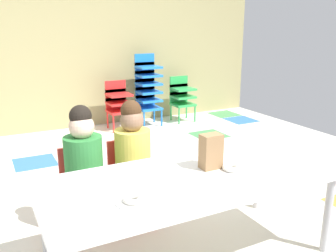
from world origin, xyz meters
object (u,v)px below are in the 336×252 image
at_px(kid_chair_blue_stack, 148,86).
at_px(kid_chair_green_stack, 182,95).
at_px(kid_chair_red_stack, 118,101).
at_px(donut_powdered_loose, 232,167).
at_px(paper_bag_brown, 211,151).
at_px(paper_plate_near_edge, 133,202).
at_px(seated_child_middle_seat, 132,150).
at_px(craft_table, 192,182).
at_px(paper_plate_center_table, 138,180).
at_px(donut_powdered_on_plate, 133,199).
at_px(seated_child_near_camera, 83,158).

xyz_separation_m(kid_chair_blue_stack, kid_chair_green_stack, (0.57, -0.00, -0.18)).
relative_size(kid_chair_red_stack, donut_powdered_loose, 5.57).
relative_size(paper_bag_brown, paper_plate_near_edge, 1.22).
height_order(seated_child_middle_seat, paper_bag_brown, seated_child_middle_seat).
bearing_deg(craft_table, seated_child_middle_seat, 102.25).
xyz_separation_m(kid_chair_red_stack, paper_plate_near_edge, (-1.09, -3.26, 0.17)).
bearing_deg(kid_chair_red_stack, kid_chair_green_stack, 0.00).
xyz_separation_m(seated_child_middle_seat, donut_powdered_loose, (0.40, -0.66, 0.03)).
distance_m(paper_plate_near_edge, paper_plate_center_table, 0.28).
relative_size(kid_chair_green_stack, paper_bag_brown, 3.09).
bearing_deg(paper_plate_center_table, paper_plate_near_edge, -117.52).
height_order(paper_plate_near_edge, donut_powdered_on_plate, donut_powdered_on_plate).
relative_size(paper_bag_brown, paper_plate_center_table, 1.22).
bearing_deg(seated_child_middle_seat, seated_child_near_camera, 180.00).
xyz_separation_m(kid_chair_blue_stack, paper_plate_center_table, (-1.42, -3.01, -0.01)).
distance_m(seated_child_middle_seat, paper_plate_near_edge, 0.84).
height_order(kid_chair_green_stack, paper_plate_near_edge, kid_chair_green_stack).
bearing_deg(paper_bag_brown, donut_powdered_on_plate, -160.45).
relative_size(seated_child_middle_seat, paper_plate_center_table, 5.10).
distance_m(seated_child_middle_seat, kid_chair_red_stack, 2.60).
bearing_deg(donut_powdered_on_plate, paper_plate_near_edge, 0.00).
height_order(craft_table, donut_powdered_loose, donut_powdered_loose).
distance_m(kid_chair_red_stack, kid_chair_blue_stack, 0.49).
relative_size(seated_child_near_camera, paper_plate_center_table, 5.10).
distance_m(kid_chair_red_stack, donut_powdered_loose, 3.16).
xyz_separation_m(kid_chair_green_stack, paper_plate_near_edge, (-2.12, -3.26, 0.17)).
height_order(seated_child_middle_seat, kid_chair_red_stack, seated_child_middle_seat).
distance_m(paper_plate_center_table, donut_powdered_on_plate, 0.28).
height_order(craft_table, kid_chair_green_stack, kid_chair_green_stack).
relative_size(craft_table, paper_bag_brown, 8.16).
distance_m(kid_chair_green_stack, paper_plate_center_table, 3.61).
distance_m(seated_child_middle_seat, paper_bag_brown, 0.65).
bearing_deg(paper_plate_near_edge, kid_chair_green_stack, 56.98).
distance_m(seated_child_near_camera, paper_plate_near_edge, 0.79).
distance_m(seated_child_middle_seat, paper_plate_center_table, 0.56).
bearing_deg(donut_powdered_on_plate, paper_plate_center_table, 62.48).
height_order(kid_chair_red_stack, paper_plate_center_table, kid_chair_red_stack).
height_order(kid_chair_blue_stack, donut_powdered_loose, kid_chair_blue_stack).
relative_size(seated_child_near_camera, paper_bag_brown, 4.17).
relative_size(craft_table, donut_powdered_loose, 14.70).
bearing_deg(kid_chair_red_stack, donut_powdered_loose, -96.92).
xyz_separation_m(seated_child_near_camera, paper_bag_brown, (0.66, -0.57, 0.12)).
distance_m(seated_child_near_camera, paper_bag_brown, 0.88).
bearing_deg(donut_powdered_on_plate, seated_child_near_camera, 93.64).
relative_size(paper_plate_near_edge, donut_powdered_loose, 1.47).
xyz_separation_m(seated_child_middle_seat, kid_chair_blue_stack, (1.24, 2.48, 0.02)).
relative_size(seated_child_near_camera, donut_powdered_on_plate, 8.64).
xyz_separation_m(seated_child_near_camera, donut_powdered_on_plate, (0.05, -0.79, 0.03)).
height_order(seated_child_middle_seat, paper_plate_center_table, seated_child_middle_seat).
height_order(craft_table, paper_plate_near_edge, paper_plate_near_edge).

